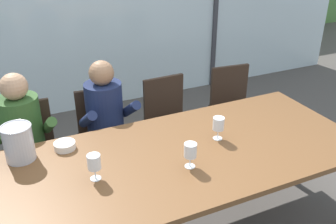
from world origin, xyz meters
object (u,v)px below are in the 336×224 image
at_px(chair_right_of_center, 233,102).
at_px(person_navy_polo, 108,120).
at_px(chair_center, 168,115).
at_px(chair_left_of_center, 103,130).
at_px(wine_glass_center_pour, 94,163).
at_px(tasting_bowl, 65,146).
at_px(dining_table, 189,159).
at_px(wine_glass_near_bucket, 190,151).
at_px(chair_near_curtain, 30,146).
at_px(ice_bucket_primary, 18,142).
at_px(wine_glass_by_left_taster, 218,125).
at_px(person_olive_shirt, 25,137).

relative_size(chair_right_of_center, person_navy_polo, 0.73).
relative_size(chair_center, person_navy_polo, 0.73).
xyz_separation_m(chair_left_of_center, person_navy_polo, (0.02, -0.15, 0.17)).
xyz_separation_m(chair_right_of_center, wine_glass_center_pour, (-1.73, -1.03, 0.37)).
height_order(person_navy_polo, tasting_bowl, person_navy_polo).
height_order(dining_table, tasting_bowl, tasting_bowl).
bearing_deg(wine_glass_near_bucket, chair_center, 71.61).
relative_size(chair_near_curtain, chair_left_of_center, 1.00).
relative_size(chair_near_curtain, chair_right_of_center, 1.00).
bearing_deg(wine_glass_near_bucket, chair_right_of_center, 45.79).
height_order(tasting_bowl, wine_glass_center_pour, wine_glass_center_pour).
xyz_separation_m(ice_bucket_primary, tasting_bowl, (0.29, 0.01, -0.10)).
bearing_deg(chair_left_of_center, ice_bucket_primary, -134.60).
bearing_deg(wine_glass_by_left_taster, dining_table, -165.99).
bearing_deg(dining_table, chair_right_of_center, 43.59).
height_order(chair_right_of_center, person_olive_shirt, person_olive_shirt).
height_order(ice_bucket_primary, wine_glass_near_bucket, ice_bucket_primary).
height_order(chair_center, wine_glass_center_pour, wine_glass_center_pour).
xyz_separation_m(chair_near_curtain, chair_right_of_center, (2.04, 0.02, 0.00)).
relative_size(person_navy_polo, wine_glass_by_left_taster, 6.79).
relative_size(person_navy_polo, tasting_bowl, 7.82).
bearing_deg(chair_right_of_center, person_olive_shirt, -169.74).
xyz_separation_m(wine_glass_near_bucket, wine_glass_center_pour, (-0.60, 0.13, 0.00)).
height_order(chair_near_curtain, wine_glass_center_pour, wine_glass_center_pour).
bearing_deg(chair_left_of_center, tasting_bowl, -120.09).
distance_m(chair_center, tasting_bowl, 1.28).
distance_m(person_olive_shirt, tasting_bowl, 0.51).
height_order(dining_table, wine_glass_near_bucket, wine_glass_near_bucket).
xyz_separation_m(chair_near_curtain, wine_glass_near_bucket, (0.91, -1.15, 0.37)).
height_order(chair_left_of_center, person_navy_polo, person_navy_polo).
height_order(chair_center, chair_right_of_center, same).
xyz_separation_m(chair_near_curtain, person_navy_polo, (0.65, -0.14, 0.17)).
distance_m(tasting_bowl, wine_glass_by_left_taster, 1.11).
distance_m(chair_left_of_center, wine_glass_by_left_taster, 1.18).
relative_size(dining_table, wine_glass_by_left_taster, 14.47).
distance_m(dining_table, ice_bucket_primary, 1.16).
distance_m(wine_glass_by_left_taster, wine_glass_center_pour, 0.95).
bearing_deg(ice_bucket_primary, chair_right_of_center, 15.90).
bearing_deg(chair_center, chair_left_of_center, 179.71).
bearing_deg(chair_near_curtain, chair_left_of_center, 3.18).
bearing_deg(wine_glass_by_left_taster, chair_left_of_center, 124.05).
bearing_deg(wine_glass_center_pour, wine_glass_near_bucket, -12.53).
height_order(wine_glass_by_left_taster, wine_glass_near_bucket, same).
height_order(dining_table, chair_right_of_center, chair_right_of_center).
bearing_deg(tasting_bowl, person_olive_shirt, 118.41).
distance_m(person_navy_polo, tasting_bowl, 0.63).
bearing_deg(chair_center, person_olive_shirt, -174.52).
height_order(person_olive_shirt, wine_glass_by_left_taster, person_olive_shirt).
relative_size(tasting_bowl, wine_glass_center_pour, 0.87).
xyz_separation_m(tasting_bowl, wine_glass_near_bucket, (0.70, -0.57, 0.09)).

